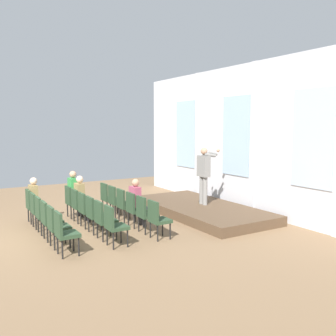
{
  "coord_description": "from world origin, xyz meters",
  "views": [
    {
      "loc": [
        9.12,
        -1.8,
        2.7
      ],
      "look_at": [
        -0.01,
        3.71,
        1.49
      ],
      "focal_mm": 39.89,
      "sensor_mm": 36.0,
      "label": 1
    }
  ],
  "objects_px": {
    "chair_r1_c1": "(79,203)",
    "chair_r1_c3": "(94,212)",
    "chair_r1_c0": "(72,200)",
    "chair_r1_c2": "(86,208)",
    "chair_r2_c5": "(64,231)",
    "chair_r2_c3": "(49,218)",
    "chair_r0_c1": "(116,199)",
    "chair_r0_c4": "(145,212)",
    "chair_r2_c0": "(33,204)",
    "chair_r2_c1": "(38,208)",
    "chair_r0_c3": "(134,207)",
    "chair_r2_c2": "(43,213)",
    "chair_r1_c5": "(114,223)",
    "audience_r1_c0": "(74,192)",
    "chair_r0_c5": "(157,217)",
    "chair_r0_c0": "(108,196)",
    "audience_r1_c1": "(81,196)",
    "chair_r2_c4": "(56,224)",
    "speaker": "(204,172)",
    "chair_r0_c2": "(124,203)",
    "audience_r0_c3": "(137,200)",
    "mic_stand": "(203,191)",
    "chair_r1_c4": "(103,218)",
    "audience_r2_c0": "(36,197)"
  },
  "relations": [
    {
      "from": "chair_r2_c3",
      "to": "chair_r2_c4",
      "type": "bearing_deg",
      "value": 0.0
    },
    {
      "from": "audience_r0_c3",
      "to": "chair_r1_c0",
      "type": "relative_size",
      "value": 1.38
    },
    {
      "from": "chair_r1_c1",
      "to": "chair_r1_c5",
      "type": "relative_size",
      "value": 1.0
    },
    {
      "from": "chair_r1_c4",
      "to": "chair_r0_c2",
      "type": "bearing_deg",
      "value": 138.38
    },
    {
      "from": "chair_r1_c0",
      "to": "chair_r1_c1",
      "type": "height_order",
      "value": "same"
    },
    {
      "from": "chair_r1_c2",
      "to": "chair_r2_c3",
      "type": "distance_m",
      "value": 1.28
    },
    {
      "from": "audience_r1_c0",
      "to": "chair_r1_c5",
      "type": "bearing_deg",
      "value": -1.43
    },
    {
      "from": "chair_r2_c2",
      "to": "chair_r0_c4",
      "type": "bearing_deg",
      "value": 60.63
    },
    {
      "from": "chair_r0_c1",
      "to": "chair_r0_c4",
      "type": "bearing_deg",
      "value": 0.0
    },
    {
      "from": "mic_stand",
      "to": "chair_r0_c5",
      "type": "bearing_deg",
      "value": -55.12
    },
    {
      "from": "speaker",
      "to": "audience_r2_c0",
      "type": "distance_m",
      "value": 4.97
    },
    {
      "from": "chair_r2_c4",
      "to": "chair_r0_c1",
      "type": "bearing_deg",
      "value": 130.17
    },
    {
      "from": "chair_r1_c3",
      "to": "chair_r2_c2",
      "type": "relative_size",
      "value": 1.0
    },
    {
      "from": "chair_r0_c3",
      "to": "chair_r2_c5",
      "type": "relative_size",
      "value": 1.0
    },
    {
      "from": "chair_r0_c0",
      "to": "chair_r0_c4",
      "type": "bearing_deg",
      "value": 0.0
    },
    {
      "from": "chair_r0_c3",
      "to": "chair_r1_c0",
      "type": "relative_size",
      "value": 1.0
    },
    {
      "from": "chair_r1_c1",
      "to": "chair_r2_c3",
      "type": "relative_size",
      "value": 1.0
    },
    {
      "from": "chair_r1_c1",
      "to": "chair_r1_c3",
      "type": "xyz_separation_m",
      "value": [
        1.25,
        0.0,
        0.0
      ]
    },
    {
      "from": "audience_r1_c1",
      "to": "chair_r1_c1",
      "type": "bearing_deg",
      "value": -90.0
    },
    {
      "from": "audience_r1_c0",
      "to": "chair_r2_c0",
      "type": "relative_size",
      "value": 1.47
    },
    {
      "from": "chair_r1_c1",
      "to": "chair_r2_c0",
      "type": "distance_m",
      "value": 1.28
    },
    {
      "from": "chair_r1_c2",
      "to": "chair_r1_c3",
      "type": "xyz_separation_m",
      "value": [
        0.63,
        0.0,
        0.0
      ]
    },
    {
      "from": "mic_stand",
      "to": "chair_r0_c0",
      "type": "height_order",
      "value": "mic_stand"
    },
    {
      "from": "mic_stand",
      "to": "chair_r1_c1",
      "type": "distance_m",
      "value": 3.94
    },
    {
      "from": "chair_r2_c0",
      "to": "chair_r2_c1",
      "type": "height_order",
      "value": "same"
    },
    {
      "from": "chair_r2_c5",
      "to": "chair_r1_c2",
      "type": "bearing_deg",
      "value": 149.36
    },
    {
      "from": "chair_r0_c0",
      "to": "chair_r2_c3",
      "type": "distance_m",
      "value": 2.91
    },
    {
      "from": "chair_r0_c3",
      "to": "chair_r2_c2",
      "type": "xyz_separation_m",
      "value": [
        -0.63,
        -2.22,
        0.0
      ]
    },
    {
      "from": "chair_r0_c0",
      "to": "audience_r1_c1",
      "type": "distance_m",
      "value": 1.22
    },
    {
      "from": "audience_r0_c3",
      "to": "chair_r2_c1",
      "type": "distance_m",
      "value": 2.63
    },
    {
      "from": "audience_r0_c3",
      "to": "chair_r2_c0",
      "type": "distance_m",
      "value": 2.98
    },
    {
      "from": "audience_r1_c1",
      "to": "chair_r1_c5",
      "type": "height_order",
      "value": "audience_r1_c1"
    },
    {
      "from": "chair_r0_c2",
      "to": "chair_r0_c5",
      "type": "relative_size",
      "value": 1.0
    },
    {
      "from": "chair_r2_c4",
      "to": "chair_r1_c0",
      "type": "bearing_deg",
      "value": 156.05
    },
    {
      "from": "chair_r2_c2",
      "to": "mic_stand",
      "type": "bearing_deg",
      "value": 90.78
    },
    {
      "from": "speaker",
      "to": "chair_r1_c3",
      "type": "relative_size",
      "value": 1.87
    },
    {
      "from": "speaker",
      "to": "chair_r2_c1",
      "type": "bearing_deg",
      "value": -100.69
    },
    {
      "from": "chair_r0_c0",
      "to": "chair_r1_c4",
      "type": "distance_m",
      "value": 2.74
    },
    {
      "from": "chair_r1_c0",
      "to": "chair_r0_c5",
      "type": "bearing_deg",
      "value": 19.57
    },
    {
      "from": "speaker",
      "to": "chair_r1_c1",
      "type": "height_order",
      "value": "speaker"
    },
    {
      "from": "audience_r1_c0",
      "to": "audience_r1_c1",
      "type": "height_order",
      "value": "audience_r1_c0"
    },
    {
      "from": "speaker",
      "to": "chair_r0_c4",
      "type": "relative_size",
      "value": 1.87
    },
    {
      "from": "chair_r1_c2",
      "to": "chair_r2_c5",
      "type": "height_order",
      "value": "same"
    },
    {
      "from": "chair_r0_c4",
      "to": "chair_r0_c5",
      "type": "bearing_deg",
      "value": 0.0
    },
    {
      "from": "chair_r0_c0",
      "to": "chair_r0_c2",
      "type": "xyz_separation_m",
      "value": [
        1.25,
        0.0,
        0.0
      ]
    },
    {
      "from": "chair_r1_c0",
      "to": "chair_r1_c3",
      "type": "relative_size",
      "value": 1.0
    },
    {
      "from": "chair_r1_c1",
      "to": "chair_r1_c3",
      "type": "height_order",
      "value": "same"
    },
    {
      "from": "audience_r1_c1",
      "to": "chair_r1_c2",
      "type": "height_order",
      "value": "audience_r1_c1"
    },
    {
      "from": "chair_r0_c5",
      "to": "chair_r1_c5",
      "type": "distance_m",
      "value": 1.11
    },
    {
      "from": "mic_stand",
      "to": "audience_r1_c0",
      "type": "distance_m",
      "value": 4.01
    }
  ]
}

